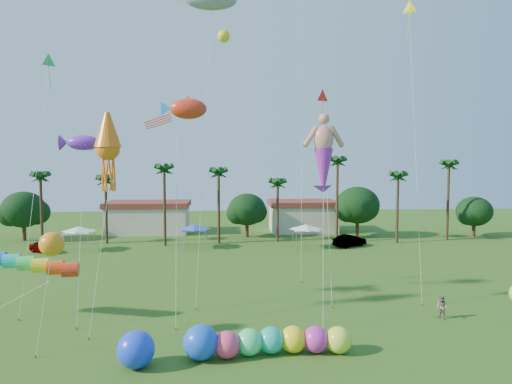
{
  "coord_description": "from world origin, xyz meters",
  "views": [
    {
      "loc": [
        -2.02,
        -20.62,
        11.15
      ],
      "look_at": [
        0.0,
        10.0,
        9.0
      ],
      "focal_mm": 32.0,
      "sensor_mm": 36.0,
      "label": 1
    }
  ],
  "objects": [
    {
      "name": "tree_line",
      "position": [
        3.57,
        44.0,
        4.28
      ],
      "size": [
        69.46,
        8.91,
        11.0
      ],
      "color": "#3A2819",
      "rests_on": "ground"
    },
    {
      "name": "buildings_row",
      "position": [
        -3.09,
        50.0,
        2.0
      ],
      "size": [
        35.0,
        7.0,
        4.0
      ],
      "color": "beige",
      "rests_on": "ground"
    },
    {
      "name": "tent_row",
      "position": [
        -6.0,
        36.33,
        2.75
      ],
      "size": [
        31.0,
        4.0,
        0.6
      ],
      "color": "white",
      "rests_on": "ground"
    },
    {
      "name": "car_a",
      "position": [
        -24.0,
        35.35,
        0.69
      ],
      "size": [
        4.27,
        3.63,
        1.38
      ],
      "primitive_type": "imported",
      "rotation": [
        0.0,
        0.0,
        0.97
      ],
      "color": "#4C4C54",
      "rests_on": "ground"
    },
    {
      "name": "car_b",
      "position": [
        13.9,
        36.73,
        0.77
      ],
      "size": [
        4.84,
        3.88,
        1.54
      ],
      "primitive_type": "imported",
      "rotation": [
        0.0,
        0.0,
        2.13
      ],
      "color": "#4C4C54",
      "rests_on": "ground"
    },
    {
      "name": "spectator_b",
      "position": [
        13.08,
        9.8,
        0.83
      ],
      "size": [
        0.92,
        1.0,
        1.66
      ],
      "primitive_type": "imported",
      "rotation": [
        0.0,
        0.0,
        -1.11
      ],
      "color": "gray",
      "rests_on": "ground"
    },
    {
      "name": "caterpillar_inflatable",
      "position": [
        -0.0,
        4.64,
        0.83
      ],
      "size": [
        9.72,
        2.45,
        1.98
      ],
      "rotation": [
        0.0,
        0.0,
        0.06
      ],
      "color": "#E53C6D",
      "rests_on": "ground"
    },
    {
      "name": "blue_ball",
      "position": [
        -6.88,
        3.54,
        1.01
      ],
      "size": [
        2.02,
        2.02,
        2.02
      ],
      "primitive_type": "sphere",
      "color": "#1B3EF9",
      "rests_on": "ground"
    },
    {
      "name": "rainbow_tube",
      "position": [
        -14.53,
        10.85,
        3.67
      ],
      "size": [
        8.61,
        2.18,
        4.18
      ],
      "color": "red",
      "rests_on": "ground"
    },
    {
      "name": "orange_ball_kite",
      "position": [
        -12.46,
        7.13,
        6.12
      ],
      "size": [
        1.53,
        2.8,
        6.86
      ],
      "color": "orange",
      "rests_on": "ground"
    },
    {
      "name": "merman_kite",
      "position": [
        5.08,
        12.25,
        11.27
      ],
      "size": [
        2.72,
        5.22,
        14.03
      ],
      "color": "tan",
      "rests_on": "ground"
    },
    {
      "name": "fish_kite",
      "position": [
        -4.84,
        14.43,
        15.02
      ],
      "size": [
        4.33,
        6.56,
        15.9
      ],
      "color": "red",
      "rests_on": "ground"
    },
    {
      "name": "shark_kite",
      "position": [
        -3.17,
        18.1,
        24.32
      ],
      "size": [
        6.02,
        7.31,
        25.34
      ],
      "color": "gray",
      "rests_on": "ground"
    },
    {
      "name": "squid_kite",
      "position": [
        -9.97,
        10.84,
        11.91
      ],
      "size": [
        2.21,
        4.37,
        14.47
      ],
      "color": "orange",
      "rests_on": "ground"
    },
    {
      "name": "lobster_kite",
      "position": [
        -12.39,
        13.57,
        12.42
      ],
      "size": [
        4.14,
        5.39,
        13.22
      ],
      "color": "purple",
      "rests_on": "ground"
    },
    {
      "name": "delta_kite_red",
      "position": [
        6.02,
        17.09,
        16.18
      ],
      "size": [
        1.29,
        4.93,
        17.04
      ],
      "color": "red",
      "rests_on": "ground"
    },
    {
      "name": "delta_kite_yellow",
      "position": [
        13.14,
        16.91,
        23.3
      ],
      "size": [
        1.27,
        4.84,
        24.33
      ],
      "color": "yellow",
      "rests_on": "ground"
    },
    {
      "name": "delta_kite_green",
      "position": [
        -15.25,
        14.99,
        18.23
      ],
      "size": [
        1.77,
        4.26,
        19.14
      ],
      "color": "green",
      "rests_on": "ground"
    }
  ]
}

